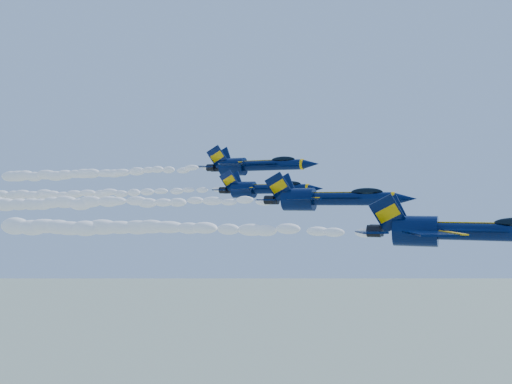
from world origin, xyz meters
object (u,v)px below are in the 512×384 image
at_px(jet_second, 328,198).
at_px(jet_fourth, 254,165).
at_px(jet_lead, 458,231).
at_px(jet_third, 264,189).

height_order(jet_second, jet_fourth, jet_fourth).
distance_m(jet_lead, jet_third, 30.96).
bearing_deg(jet_third, jet_second, -31.81).
bearing_deg(jet_fourth, jet_third, -59.93).
bearing_deg(jet_third, jet_lead, -31.33).
distance_m(jet_second, jet_fourth, 25.38).
bearing_deg(jet_third, jet_fourth, 120.07).
bearing_deg(jet_fourth, jet_lead, -39.34).
relative_size(jet_third, jet_fourth, 0.78).
xyz_separation_m(jet_second, jet_third, (-11.34, 7.03, 1.47)).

